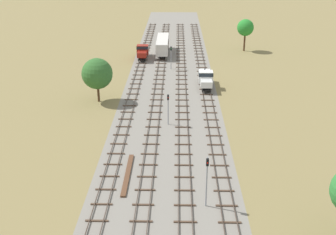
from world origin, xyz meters
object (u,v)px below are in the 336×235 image
freight_boxcar_left_mid (163,44)px  signal_post_nearest (207,176)px  signal_post_near (168,105)px  shunter_loco_centre_nearest (206,78)px  signal_post_mid (171,54)px  shunter_loco_far_left_near (143,50)px

freight_boxcar_left_mid → signal_post_nearest: signal_post_nearest is taller
signal_post_nearest → signal_post_near: (-4.56, 22.17, -0.54)m
shunter_loco_centre_nearest → signal_post_near: (-6.84, -18.14, 1.22)m
shunter_loco_centre_nearest → signal_post_near: signal_post_near is taller
freight_boxcar_left_mid → signal_post_mid: signal_post_mid is taller
signal_post_near → signal_post_mid: 30.80m
freight_boxcar_left_mid → signal_post_near: (2.27, -44.03, 0.78)m
shunter_loco_far_left_near → signal_post_nearest: size_ratio=1.41×
freight_boxcar_left_mid → shunter_loco_far_left_near: bearing=-134.3°
signal_post_nearest → signal_post_near: signal_post_nearest is taller
freight_boxcar_left_mid → signal_post_mid: size_ratio=2.73×
shunter_loco_far_left_near → freight_boxcar_left_mid: bearing=45.7°
signal_post_mid → freight_boxcar_left_mid: bearing=99.8°
shunter_loco_centre_nearest → freight_boxcar_left_mid: (-9.12, 25.89, 0.44)m
shunter_loco_centre_nearest → freight_boxcar_left_mid: size_ratio=0.60×
shunter_loco_far_left_near → signal_post_mid: size_ratio=1.65×
signal_post_nearest → signal_post_near: size_ratio=1.18×
signal_post_nearest → signal_post_mid: bearing=94.9°
shunter_loco_far_left_near → signal_post_near: (6.84, -39.35, 1.22)m
signal_post_nearest → signal_post_near: 22.64m
signal_post_mid → signal_post_nearest: bearing=-85.1°
shunter_loco_centre_nearest → signal_post_nearest: 40.41m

